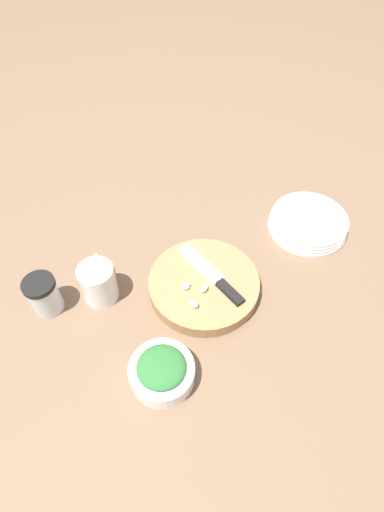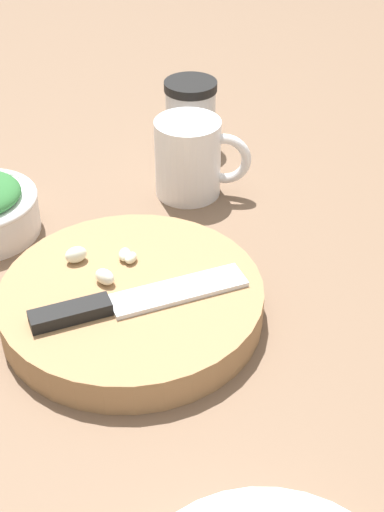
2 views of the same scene
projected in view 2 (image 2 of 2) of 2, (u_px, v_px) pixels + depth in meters
name	position (u px, v px, depth m)	size (l,w,h in m)	color
ground_plane	(201.00, 312.00, 0.72)	(5.00, 5.00, 0.00)	brown
cutting_board	(132.00, 302.00, 0.71)	(0.26, 0.26, 0.04)	#9E754C
chef_knife	(127.00, 301.00, 0.67)	(0.05, 0.21, 0.01)	black
garlic_cloves	(100.00, 262.00, 0.72)	(0.07, 0.07, 0.02)	silver
spice_jar	(191.00, 115.00, 0.97)	(0.07, 0.07, 0.10)	silver
coffee_mug	(191.00, 158.00, 0.87)	(0.09, 0.11, 0.10)	white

